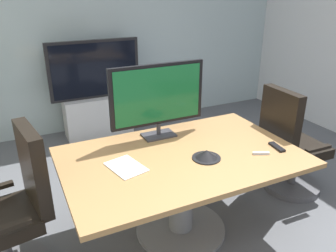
# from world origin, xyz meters

# --- Properties ---
(ground_plane) EXTENTS (6.84, 6.84, 0.00)m
(ground_plane) POSITION_xyz_m (0.00, 0.00, 0.00)
(ground_plane) COLOR #515459
(wall_back_glass_partition) EXTENTS (5.83, 0.10, 2.93)m
(wall_back_glass_partition) POSITION_xyz_m (0.00, 2.92, 1.46)
(wall_back_glass_partition) COLOR #9EB2B7
(wall_back_glass_partition) RESTS_ON ground
(conference_table) EXTENTS (1.84, 1.17, 0.73)m
(conference_table) POSITION_xyz_m (-0.10, 0.28, 0.54)
(conference_table) COLOR olive
(conference_table) RESTS_ON ground
(office_chair_left) EXTENTS (0.63, 0.61, 1.09)m
(office_chair_left) POSITION_xyz_m (-1.34, 0.41, 0.46)
(office_chair_left) COLOR #4C4C51
(office_chair_left) RESTS_ON ground
(office_chair_right) EXTENTS (0.60, 0.58, 1.09)m
(office_chair_right) POSITION_xyz_m (1.14, 0.35, 0.46)
(office_chair_right) COLOR #4C4C51
(office_chair_right) RESTS_ON ground
(tv_monitor) EXTENTS (0.84, 0.18, 0.64)m
(tv_monitor) POSITION_xyz_m (-0.11, 0.69, 1.09)
(tv_monitor) COLOR #333338
(tv_monitor) RESTS_ON conference_table
(wall_display_unit) EXTENTS (1.20, 0.36, 1.31)m
(wall_display_unit) POSITION_xyz_m (-0.19, 2.56, 0.44)
(wall_display_unit) COLOR #B7BABC
(wall_display_unit) RESTS_ON ground
(conference_phone) EXTENTS (0.22, 0.22, 0.07)m
(conference_phone) POSITION_xyz_m (0.04, 0.15, 0.76)
(conference_phone) COLOR black
(conference_phone) RESTS_ON conference_table
(remote_control) EXTENTS (0.07, 0.18, 0.02)m
(remote_control) POSITION_xyz_m (0.66, 0.05, 0.74)
(remote_control) COLOR black
(remote_control) RESTS_ON conference_table
(whiteboard_marker) EXTENTS (0.13, 0.07, 0.02)m
(whiteboard_marker) POSITION_xyz_m (0.46, 0.02, 0.74)
(whiteboard_marker) COLOR silver
(whiteboard_marker) RESTS_ON conference_table
(paper_notepad) EXTENTS (0.27, 0.34, 0.01)m
(paper_notepad) POSITION_xyz_m (-0.56, 0.28, 0.73)
(paper_notepad) COLOR white
(paper_notepad) RESTS_ON conference_table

